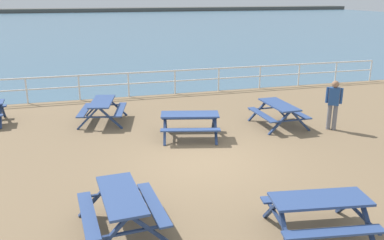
{
  "coord_description": "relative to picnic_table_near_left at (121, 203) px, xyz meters",
  "views": [
    {
      "loc": [
        -3.13,
        -9.72,
        4.36
      ],
      "look_at": [
        -0.02,
        1.2,
        0.8
      ],
      "focal_mm": 37.9,
      "sensor_mm": 36.0,
      "label": 1
    }
  ],
  "objects": [
    {
      "name": "picnic_table_near_right",
      "position": [
        0.14,
        7.09,
        0.0
      ],
      "size": [
        1.86,
        2.08,
        0.8
      ],
      "rotation": [
        0.0,
        0.0,
        1.35
      ],
      "color": "#334C84",
      "rests_on": "ground"
    },
    {
      "name": "distant_shoreline",
      "position": [
        2.54,
        98.54,
        -0.58
      ],
      "size": [
        142.0,
        6.0,
        1.8
      ],
      "primitive_type": "cube",
      "color": "#4C4C47",
      "rests_on": "ground"
    },
    {
      "name": "picnic_table_near_left",
      "position": [
        0.0,
        0.0,
        0.0
      ],
      "size": [
        1.65,
        1.9,
        0.8
      ],
      "rotation": [
        0.0,
        0.0,
        1.64
      ],
      "color": "#334C84",
      "rests_on": "ground"
    },
    {
      "name": "sea_band",
      "position": [
        2.54,
        55.54,
        -0.58
      ],
      "size": [
        142.0,
        90.0,
        0.01
      ],
      "primitive_type": "cube",
      "color": "#476B84",
      "rests_on": "ground"
    },
    {
      "name": "ground_plane",
      "position": [
        2.54,
        2.79,
        -0.68
      ],
      "size": [
        30.0,
        24.0,
        0.2
      ],
      "primitive_type": "cube",
      "color": "#846B4C"
    },
    {
      "name": "visitor",
      "position": [
        7.42,
        4.18,
        0.36
      ],
      "size": [
        0.45,
        0.38,
        1.66
      ],
      "rotation": [
        0.0,
        0.0,
        4.09
      ],
      "color": "slate",
      "rests_on": "ground"
    },
    {
      "name": "picnic_table_corner",
      "position": [
        5.9,
        5.02,
        0.0
      ],
      "size": [
        1.56,
        1.82,
        0.8
      ],
      "rotation": [
        0.0,
        0.0,
        1.58
      ],
      "color": "#334C84",
      "rests_on": "ground"
    },
    {
      "name": "picnic_table_mid_centre",
      "position": [
        3.5,
        -1.17,
        0.0
      ],
      "size": [
        2.01,
        1.77,
        0.8
      ],
      "rotation": [
        0.0,
        0.0,
        -0.15
      ],
      "color": "#334C84",
      "rests_on": "ground"
    },
    {
      "name": "seaward_railing",
      "position": [
        2.54,
        10.54,
        0.17
      ],
      "size": [
        23.07,
        0.07,
        1.08
      ],
      "color": "white",
      "rests_on": "ground"
    },
    {
      "name": "picnic_table_far_right",
      "position": [
        2.67,
        4.73,
        0.0
      ],
      "size": [
        2.11,
        1.89,
        0.8
      ],
      "rotation": [
        0.0,
        0.0,
        -0.24
      ],
      "color": "#334C84",
      "rests_on": "ground"
    }
  ]
}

